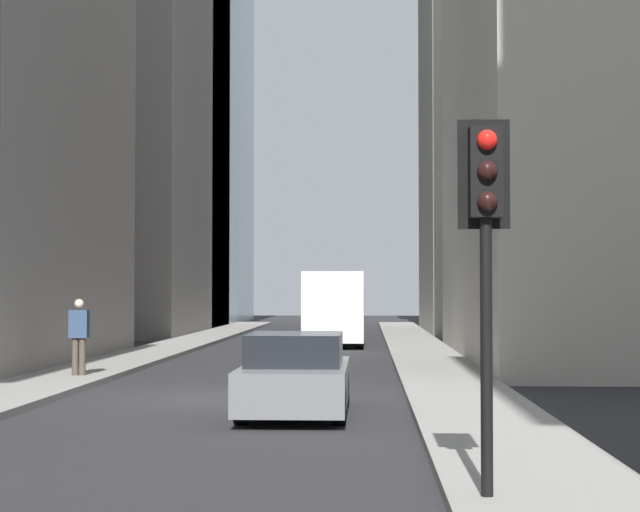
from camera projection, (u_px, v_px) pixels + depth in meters
The scene contains 10 objects.
ground_plane at pixel (235, 398), 20.46m from camera, with size 135.00×135.00×0.00m, color #262628.
sidewalk_right at pixel (13, 394), 20.66m from camera, with size 90.00×2.20×0.14m, color gray.
sidewalk_left at pixel (462, 396), 20.26m from camera, with size 90.00×2.20×0.14m, color gray.
building_left_midfar at pixel (625, 18), 31.64m from camera, with size 16.94×10.00×21.08m.
building_left_far at pixel (523, 31), 52.00m from camera, with size 12.53×10.50×30.53m.
building_right_far at pixel (111, 55), 53.19m from camera, with size 18.25×10.50×28.69m.
delivery_truck at pixel (335, 308), 40.07m from camera, with size 6.46×2.25×2.84m.
hatchback_grey at pixel (296, 376), 17.74m from camera, with size 4.30×1.78×1.42m.
traffic_light_foreground at pixel (486, 217), 10.12m from camera, with size 0.43×0.52×3.73m.
pedestrian at pixel (79, 334), 24.37m from camera, with size 0.26×0.44×1.80m.
Camera 1 is at (-20.44, -2.62, 2.15)m, focal length 57.71 mm.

